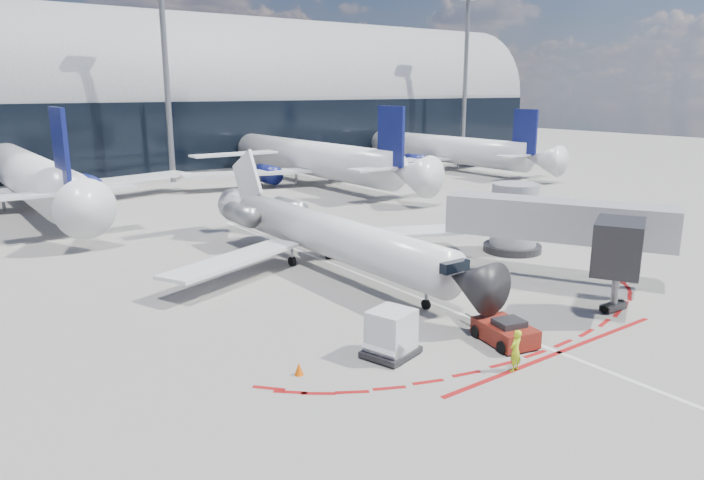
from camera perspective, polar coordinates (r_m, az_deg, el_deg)
ground at (r=36.40m, az=3.54°, el=-4.25°), size 260.00×260.00×0.00m
apron_centerline at (r=37.89m, az=1.62°, el=-3.50°), size 0.25×40.00×0.01m
apron_stop_bar at (r=29.05m, az=18.32°, el=-9.68°), size 14.00×0.25×0.01m
terminal_building at (r=94.30m, az=-22.85°, el=10.97°), size 150.00×24.15×24.00m
jet_bridge at (r=40.55m, az=17.12°, el=1.42°), size 10.03×15.20×4.90m
light_mast_centre at (r=79.45m, az=-16.53°, el=14.04°), size 0.70×0.70×25.00m
light_mast_east at (r=107.36m, az=10.25°, el=14.12°), size 0.70×0.70×25.00m
regional_jet at (r=39.81m, az=-2.83°, el=0.70°), size 21.99×27.12×6.79m
pushback_tug at (r=29.27m, az=13.75°, el=-8.09°), size 2.43×4.63×1.18m
ramp_worker at (r=26.45m, az=14.64°, el=-9.71°), size 0.71×0.53×1.76m
uld_container at (r=26.96m, az=3.58°, el=-8.50°), size 2.62×2.39×2.06m
safety_cone_left at (r=25.62m, az=-4.84°, el=-11.59°), size 0.38×0.38×0.52m
bg_airliner_0 at (r=67.81m, az=-27.70°, el=7.84°), size 37.99×40.22×12.29m
bg_airliner_1 at (r=76.33m, az=-4.04°, el=9.65°), size 36.65×38.81×11.86m
bg_airliner_2 at (r=91.22m, az=8.33°, el=9.87°), size 33.57×35.55×10.86m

